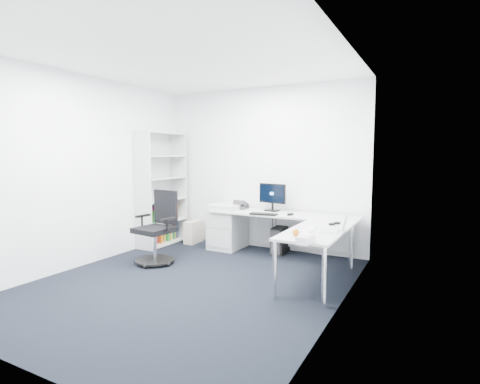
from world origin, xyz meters
The scene contains 22 objects.
ground centered at (0.00, 0.00, 0.00)m, with size 4.20×4.20×0.00m, color black.
ceiling centered at (0.00, 0.00, 2.70)m, with size 4.20×4.20×0.00m, color white.
wall_back centered at (0.00, 2.10, 1.35)m, with size 3.60×0.02×2.70m, color white.
wall_front centered at (0.00, -2.10, 1.35)m, with size 3.60×0.02×2.70m, color white.
wall_left centered at (-1.80, 0.00, 1.35)m, with size 0.02×4.20×2.70m, color white.
wall_right centered at (1.80, 0.00, 1.35)m, with size 0.02×4.20×2.70m, color white.
l_desk centered at (0.55, 1.40, 0.34)m, with size 2.31×1.29×0.67m, color #B2B4B4, non-canonical shape.
drawer_pedestal centered at (-0.46, 1.76, 0.38)m, with size 0.49×0.61×0.75m, color #B2B4B4.
bookshelf centered at (-1.62, 1.45, 0.99)m, with size 0.38×0.99×1.98m, color #BBBDBD, non-canonical shape.
task_chair centered at (-0.95, 0.46, 0.53)m, with size 0.59×0.59×1.06m, color black, non-canonical shape.
black_pc_tower centered at (0.45, 1.87, 0.21)m, with size 0.19×0.44×0.43m, color black.
beige_pc_tower centered at (-1.20, 1.81, 0.20)m, with size 0.19×0.41×0.39m, color #BBB19F.
power_strip centered at (0.95, 2.11, 0.02)m, with size 0.32×0.05×0.04m, color silver.
monitor centered at (0.31, 1.86, 0.90)m, with size 0.48×0.15×0.46m, color black, non-canonical shape.
black_keyboard centered at (0.34, 1.47, 0.68)m, with size 0.42×0.15×0.02m, color black.
mouse centered at (0.72, 1.61, 0.69)m, with size 0.06×0.10×0.03m, color black.
desk_phone centered at (-0.26, 1.84, 0.75)m, with size 0.21×0.21×0.14m, color #28282B, non-canonical shape.
laptop centered at (1.53, 0.73, 0.78)m, with size 0.31×0.30×0.22m, color white, non-canonical shape.
white_keyboard centered at (1.29, 0.70, 0.68)m, with size 0.11×0.40×0.01m, color silver.
headphones centered at (1.49, 1.17, 0.70)m, with size 0.11×0.18×0.05m, color black, non-canonical shape.
orange_fruit centered at (1.27, 0.28, 0.71)m, with size 0.08×0.08×0.08m, color orange.
tissue_box centered at (1.47, 0.00, 0.71)m, with size 0.12×0.23×0.08m, color silver.
Camera 1 is at (2.65, -3.67, 1.59)m, focal length 28.00 mm.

